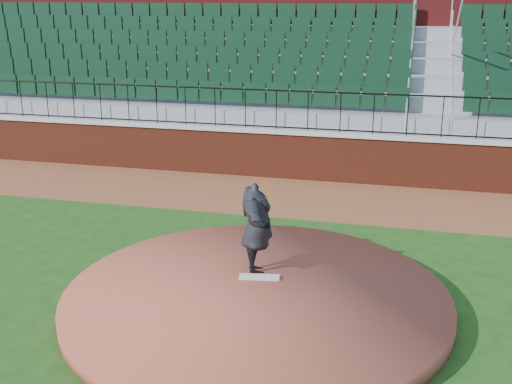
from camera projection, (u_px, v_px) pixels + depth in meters
ground at (234, 295)px, 10.31m from camera, size 90.00×90.00×0.00m
warning_track at (295, 196)px, 15.31m from camera, size 34.00×3.20×0.01m
field_wall at (307, 157)px, 16.62m from camera, size 34.00×0.35×1.20m
wall_cap at (307, 132)px, 16.42m from camera, size 34.00×0.45×0.10m
wall_railing at (308, 111)px, 16.26m from camera, size 34.00×0.05×1.00m
seating_stands at (324, 78)px, 18.63m from camera, size 34.00×5.10×4.60m
concourse_wall at (336, 54)px, 21.09m from camera, size 34.00×0.50×5.50m
pitchers_mound at (256, 299)px, 9.92m from camera, size 5.99×5.99×0.25m
pitching_rubber at (259, 277)px, 10.33m from camera, size 0.67×0.27×0.04m
pitcher at (257, 228)px, 10.39m from camera, size 1.08×1.95×1.53m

